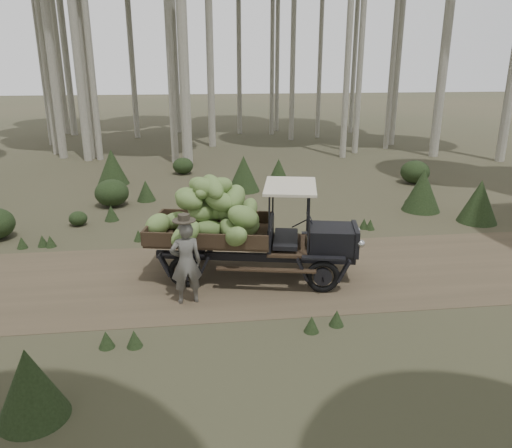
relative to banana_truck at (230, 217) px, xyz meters
name	(u,v)px	position (x,y,z in m)	size (l,w,h in m)	color
ground	(267,275)	(0.79, -0.10, -1.34)	(120.00, 120.00, 0.00)	#473D2B
dirt_track	(267,274)	(0.79, -0.10, -1.33)	(70.00, 4.00, 0.01)	brown
banana_truck	(230,217)	(0.00, 0.00, 0.00)	(4.79, 2.50, 2.31)	black
farmer	(186,262)	(-0.94, -1.19, -0.48)	(0.66, 0.50, 1.80)	#585650
undergrowth	(258,244)	(0.66, 0.40, -0.79)	(23.46, 23.51, 1.37)	#233319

